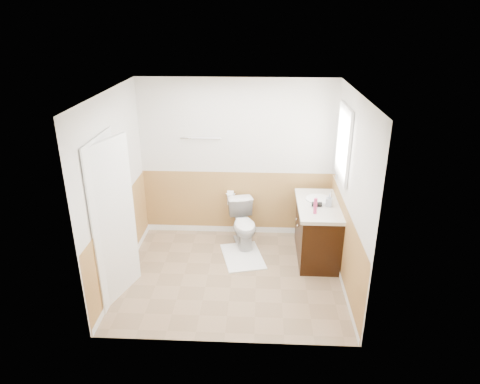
# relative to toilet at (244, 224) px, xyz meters

# --- Properties ---
(floor) EXTENTS (3.00, 3.00, 0.00)m
(floor) POSITION_rel_toilet_xyz_m (-0.13, -0.88, -0.35)
(floor) COLOR #8C7051
(floor) RESTS_ON ground
(ceiling) EXTENTS (3.00, 3.00, 0.00)m
(ceiling) POSITION_rel_toilet_xyz_m (-0.13, -0.88, 2.15)
(ceiling) COLOR white
(ceiling) RESTS_ON floor
(wall_back) EXTENTS (3.00, 0.00, 3.00)m
(wall_back) POSITION_rel_toilet_xyz_m (-0.13, 0.42, 0.90)
(wall_back) COLOR silver
(wall_back) RESTS_ON floor
(wall_front) EXTENTS (3.00, 0.00, 3.00)m
(wall_front) POSITION_rel_toilet_xyz_m (-0.13, -2.18, 0.90)
(wall_front) COLOR silver
(wall_front) RESTS_ON floor
(wall_left) EXTENTS (0.00, 3.00, 3.00)m
(wall_left) POSITION_rel_toilet_xyz_m (-1.63, -0.88, 0.90)
(wall_left) COLOR silver
(wall_left) RESTS_ON floor
(wall_right) EXTENTS (0.00, 3.00, 3.00)m
(wall_right) POSITION_rel_toilet_xyz_m (1.37, -0.88, 0.90)
(wall_right) COLOR silver
(wall_right) RESTS_ON floor
(wainscot_back) EXTENTS (3.00, 0.00, 3.00)m
(wainscot_back) POSITION_rel_toilet_xyz_m (-0.13, 0.41, 0.15)
(wainscot_back) COLOR #AE8945
(wainscot_back) RESTS_ON floor
(wainscot_front) EXTENTS (3.00, 0.00, 3.00)m
(wainscot_front) POSITION_rel_toilet_xyz_m (-0.13, -2.17, 0.15)
(wainscot_front) COLOR #AE8945
(wainscot_front) RESTS_ON floor
(wainscot_left) EXTENTS (0.00, 2.60, 2.60)m
(wainscot_left) POSITION_rel_toilet_xyz_m (-1.62, -0.88, 0.15)
(wainscot_left) COLOR #AE8945
(wainscot_left) RESTS_ON floor
(wainscot_right) EXTENTS (0.00, 2.60, 2.60)m
(wainscot_right) POSITION_rel_toilet_xyz_m (1.36, -0.88, 0.15)
(wainscot_right) COLOR #AE8945
(wainscot_right) RESTS_ON floor
(toilet) EXTENTS (0.55, 0.76, 0.70)m
(toilet) POSITION_rel_toilet_xyz_m (0.00, 0.00, 0.00)
(toilet) COLOR white
(toilet) RESTS_ON floor
(bath_mat) EXTENTS (0.73, 0.91, 0.02)m
(bath_mat) POSITION_rel_toilet_xyz_m (0.00, -0.39, -0.34)
(bath_mat) COLOR white
(bath_mat) RESTS_ON floor
(vanity_cabinet) EXTENTS (0.55, 1.10, 0.80)m
(vanity_cabinet) POSITION_rel_toilet_xyz_m (1.09, -0.30, 0.05)
(vanity_cabinet) COLOR black
(vanity_cabinet) RESTS_ON floor
(vanity_knob_left) EXTENTS (0.03, 0.03, 0.03)m
(vanity_knob_left) POSITION_rel_toilet_xyz_m (0.79, -0.40, 0.20)
(vanity_knob_left) COLOR silver
(vanity_knob_left) RESTS_ON vanity_cabinet
(vanity_knob_right) EXTENTS (0.03, 0.03, 0.03)m
(vanity_knob_right) POSITION_rel_toilet_xyz_m (0.79, -0.20, 0.20)
(vanity_knob_right) COLOR silver
(vanity_knob_right) RESTS_ON vanity_cabinet
(countertop) EXTENTS (0.60, 1.15, 0.05)m
(countertop) POSITION_rel_toilet_xyz_m (1.08, -0.30, 0.48)
(countertop) COLOR silver
(countertop) RESTS_ON vanity_cabinet
(sink_basin) EXTENTS (0.36, 0.36, 0.02)m
(sink_basin) POSITION_rel_toilet_xyz_m (1.09, -0.15, 0.51)
(sink_basin) COLOR white
(sink_basin) RESTS_ON countertop
(faucet) EXTENTS (0.02, 0.02, 0.14)m
(faucet) POSITION_rel_toilet_xyz_m (1.27, -0.15, 0.57)
(faucet) COLOR silver
(faucet) RESTS_ON countertop
(lotion_bottle) EXTENTS (0.05, 0.05, 0.22)m
(lotion_bottle) POSITION_rel_toilet_xyz_m (0.99, -0.61, 0.61)
(lotion_bottle) COLOR #CD356C
(lotion_bottle) RESTS_ON countertop
(soap_dispenser) EXTENTS (0.10, 0.10, 0.18)m
(soap_dispenser) POSITION_rel_toilet_xyz_m (1.21, -0.37, 0.59)
(soap_dispenser) COLOR #9CA3B0
(soap_dispenser) RESTS_ON countertop
(hair_dryer_body) EXTENTS (0.14, 0.07, 0.07)m
(hair_dryer_body) POSITION_rel_toilet_xyz_m (1.04, -0.39, 0.54)
(hair_dryer_body) COLOR black
(hair_dryer_body) RESTS_ON countertop
(hair_dryer_handle) EXTENTS (0.03, 0.03, 0.07)m
(hair_dryer_handle) POSITION_rel_toilet_xyz_m (1.01, -0.43, 0.51)
(hair_dryer_handle) COLOR black
(hair_dryer_handle) RESTS_ON countertop
(mirror_panel) EXTENTS (0.02, 0.35, 0.90)m
(mirror_panel) POSITION_rel_toilet_xyz_m (1.35, 0.22, 1.20)
(mirror_panel) COLOR silver
(mirror_panel) RESTS_ON wall_right
(window_frame) EXTENTS (0.04, 0.80, 1.00)m
(window_frame) POSITION_rel_toilet_xyz_m (1.34, -0.29, 1.40)
(window_frame) COLOR white
(window_frame) RESTS_ON wall_right
(window_glass) EXTENTS (0.01, 0.70, 0.90)m
(window_glass) POSITION_rel_toilet_xyz_m (1.36, -0.29, 1.40)
(window_glass) COLOR white
(window_glass) RESTS_ON wall_right
(door) EXTENTS (0.29, 0.78, 2.04)m
(door) POSITION_rel_toilet_xyz_m (-1.53, -1.33, 0.67)
(door) COLOR white
(door) RESTS_ON wall_left
(door_frame) EXTENTS (0.02, 0.92, 2.10)m
(door_frame) POSITION_rel_toilet_xyz_m (-1.60, -1.33, 0.68)
(door_frame) COLOR white
(door_frame) RESTS_ON wall_left
(door_knob) EXTENTS (0.06, 0.06, 0.06)m
(door_knob) POSITION_rel_toilet_xyz_m (-1.47, -1.00, 0.60)
(door_knob) COLOR silver
(door_knob) RESTS_ON door
(towel_bar) EXTENTS (0.62, 0.02, 0.02)m
(towel_bar) POSITION_rel_toilet_xyz_m (-0.68, 0.37, 1.25)
(towel_bar) COLOR silver
(towel_bar) RESTS_ON wall_back
(tp_holder_bar) EXTENTS (0.14, 0.02, 0.02)m
(tp_holder_bar) POSITION_rel_toilet_xyz_m (-0.23, 0.35, 0.35)
(tp_holder_bar) COLOR silver
(tp_holder_bar) RESTS_ON wall_back
(tp_roll) EXTENTS (0.10, 0.11, 0.11)m
(tp_roll) POSITION_rel_toilet_xyz_m (-0.23, 0.35, 0.35)
(tp_roll) COLOR white
(tp_roll) RESTS_ON tp_holder_bar
(tp_sheet) EXTENTS (0.10, 0.01, 0.16)m
(tp_sheet) POSITION_rel_toilet_xyz_m (-0.23, 0.35, 0.24)
(tp_sheet) COLOR white
(tp_sheet) RESTS_ON tp_roll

